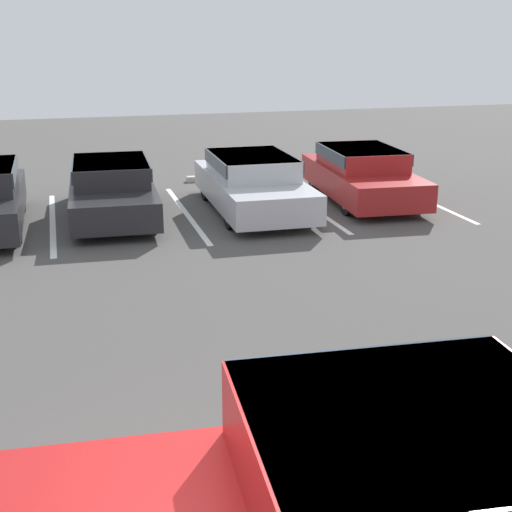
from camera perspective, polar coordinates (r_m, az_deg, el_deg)
The scene contains 8 objects.
stall_stripe_b at distance 15.70m, azimuth -15.96°, elevation 2.62°, with size 0.12×5.19×0.01m, color white.
stall_stripe_c at distance 15.92m, azimuth -5.61°, elevation 3.43°, with size 0.12×5.19×0.01m, color white.
stall_stripe_d at distance 16.64m, azimuth 4.17°, elevation 4.10°, with size 0.12×5.19×0.01m, color white.
stall_stripe_e at distance 17.79m, azimuth 12.93°, elevation 4.59°, with size 0.12×5.19×0.01m, color white.
parked_sedan_b at distance 15.76m, azimuth -11.47°, elevation 5.44°, with size 1.96×4.56×1.21m.
parked_sedan_c at distance 15.94m, azimuth -0.28°, elevation 6.00°, with size 1.92×4.62×1.25m.
parked_sedan_d at distance 17.14m, azimuth 8.48°, elevation 6.61°, with size 2.06×4.48×1.24m.
wheel_stop_curb at distance 19.40m, azimuth -2.89°, elevation 6.30°, with size 1.82×0.20×0.14m, color #B7B2A8.
Camera 1 is at (-0.90, -4.00, 3.93)m, focal length 50.00 mm.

